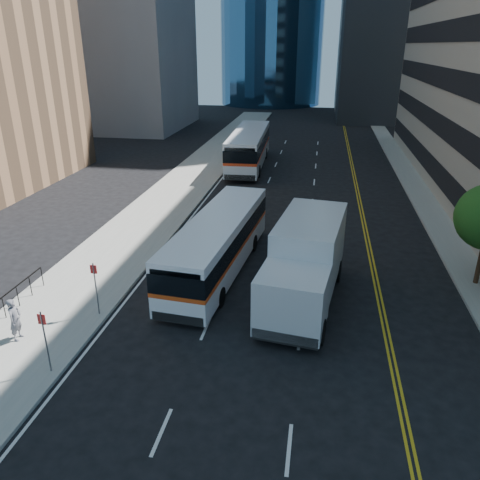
{
  "coord_description": "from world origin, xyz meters",
  "views": [
    {
      "loc": [
        0.83,
        -14.63,
        11.23
      ],
      "look_at": [
        -2.59,
        5.22,
        2.8
      ],
      "focal_mm": 35.0,
      "sensor_mm": 36.0,
      "label": 1
    }
  ],
  "objects_px": {
    "bus_front": "(218,243)",
    "bus_rear": "(249,147)",
    "pedestrian": "(15,319)",
    "box_truck": "(305,263)"
  },
  "relations": [
    {
      "from": "box_truck",
      "to": "bus_front",
      "type": "bearing_deg",
      "value": 159.23
    },
    {
      "from": "bus_front",
      "to": "bus_rear",
      "type": "distance_m",
      "value": 23.51
    },
    {
      "from": "box_truck",
      "to": "pedestrian",
      "type": "distance_m",
      "value": 12.47
    },
    {
      "from": "bus_rear",
      "to": "box_truck",
      "type": "bearing_deg",
      "value": -77.77
    },
    {
      "from": "bus_front",
      "to": "bus_rear",
      "type": "bearing_deg",
      "value": 100.04
    },
    {
      "from": "bus_front",
      "to": "box_truck",
      "type": "height_order",
      "value": "box_truck"
    },
    {
      "from": "bus_rear",
      "to": "pedestrian",
      "type": "bearing_deg",
      "value": -100.6
    },
    {
      "from": "bus_front",
      "to": "pedestrian",
      "type": "bearing_deg",
      "value": -125.62
    },
    {
      "from": "bus_front",
      "to": "pedestrian",
      "type": "distance_m",
      "value": 10.22
    },
    {
      "from": "bus_front",
      "to": "bus_rear",
      "type": "relative_size",
      "value": 0.87
    }
  ]
}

